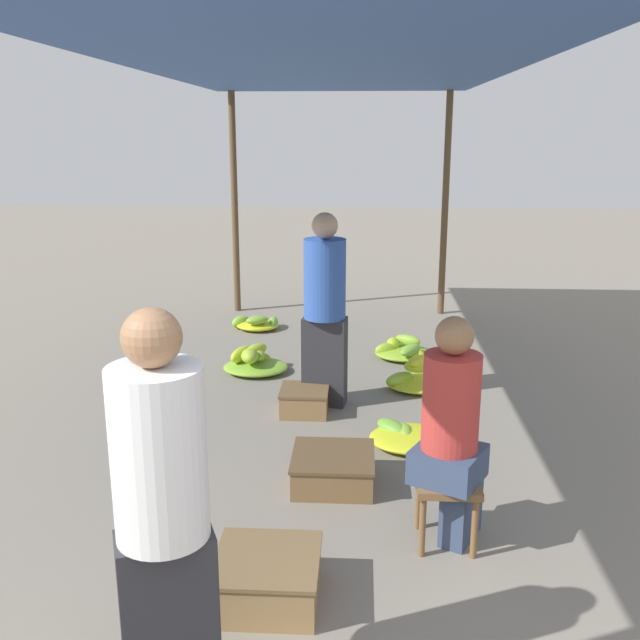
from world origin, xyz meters
The scene contains 15 objects.
canopy_post_back_left centered at (-1.27, 7.31, 1.32)m, with size 0.08×0.08×2.64m, color brown.
canopy_post_back_right centered at (1.27, 7.31, 1.32)m, with size 0.08×0.08×2.64m, color brown.
canopy_tarp centered at (0.00, 3.81, 2.66)m, with size 2.93×7.41×0.04m, color #33569E.
vendor_foreground centered at (-0.43, 0.98, 0.84)m, with size 0.45×0.45×1.61m.
stool centered at (0.76, 2.19, 0.31)m, with size 0.34×0.34×0.38m.
vendor_seated centered at (0.77, 2.20, 0.66)m, with size 0.46×0.46×1.28m.
banana_pile_left_0 centered at (-0.71, 4.98, 0.09)m, with size 0.60×0.53×0.26m.
banana_pile_left_1 centered at (-0.89, 6.45, 0.06)m, with size 0.56×0.47×0.19m.
banana_pile_right_0 centered at (0.79, 4.62, 0.08)m, with size 0.67×0.54×0.31m.
banana_pile_right_1 centered at (0.66, 3.45, 0.06)m, with size 0.60×0.53×0.15m.
banana_pile_right_2 centered at (0.71, 5.46, 0.08)m, with size 0.60×0.60×0.21m.
crate_near centered at (-0.16, 4.01, 0.10)m, with size 0.38×0.38×0.20m.
crate_mid centered at (0.12, 2.82, 0.10)m, with size 0.52×0.52×0.20m.
crate_far centered at (-0.15, 1.64, 0.12)m, with size 0.50×0.50×0.23m.
shopper_walking_mid centered at (-0.01, 4.22, 0.82)m, with size 0.38×0.38×1.58m.
Camera 1 is at (0.28, -1.31, 2.18)m, focal length 40.00 mm.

